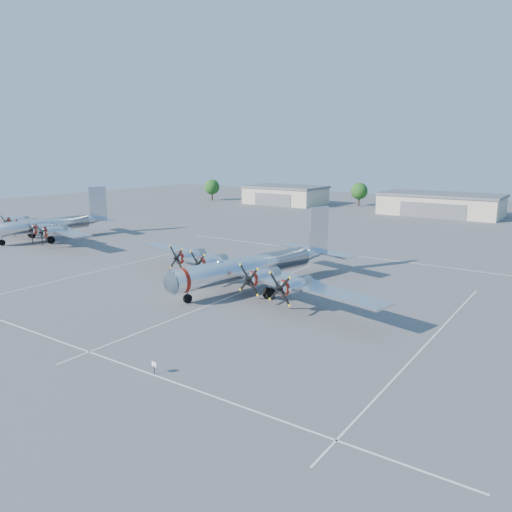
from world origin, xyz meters
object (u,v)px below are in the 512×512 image
Objects in this scene: hangar_west at (285,195)px; tree_far_west at (212,187)px; main_bomber_b29 at (253,287)px; hangar_center at (440,204)px; bomber_west at (49,240)px; info_placard at (154,366)px; tree_west at (359,191)px.

tree_far_west reaches higher than hangar_west.
tree_far_west reaches higher than main_bomber_b29.
hangar_center is 90.11m from bomber_west.
tree_far_west is 126.34m from info_placard.
tree_west is 0.17× the size of main_bomber_b29.
tree_far_west is (-25.00, -3.96, 1.51)m from hangar_west.
tree_west is at bearing 119.38° from main_bomber_b29.
hangar_west is at bearing 96.67° from bomber_west.
info_placard is (52.33, -103.81, -2.04)m from hangar_west.
bomber_west is at bearing -93.04° from hangar_west.
main_bomber_b29 is (24.83, -88.65, -4.22)m from tree_west.
hangar_west is 92.28m from main_bomber_b29.
tree_far_west reaches higher than bomber_west.
main_bomber_b29 is at bearing -90.12° from hangar_center.
tree_west is at bearing 83.68° from bomber_west.
main_bomber_b29 is 24.39m from info_placard.
main_bomber_b29 is at bearing -74.35° from tree_west.
hangar_center is at bearing 66.74° from bomber_west.
tree_far_west is 6.92× the size of info_placard.
tree_far_west is at bearing 116.04° from bomber_west.
bomber_west is (-49.01, -75.57, -2.71)m from hangar_center.
tree_far_west is 1.00× the size of tree_west.
tree_west is (-25.00, 8.04, 1.51)m from hangar_center.
tree_far_west is 46.57m from tree_west.
bomber_west is at bearing 158.30° from info_placard.
main_bomber_b29 is (44.83, -80.61, -2.71)m from hangar_west.
bomber_west is 63.02m from info_placard.
hangar_west is 3.40× the size of tree_far_west.
hangar_west is 3.40× the size of tree_west.
tree_far_west reaches higher than hangar_center.
hangar_west is at bearing 132.81° from main_bomber_b29.
main_bomber_b29 is at bearing -60.92° from hangar_west.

